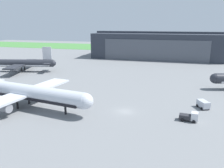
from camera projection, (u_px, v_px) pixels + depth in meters
ground_plane at (125, 111)px, 60.35m from camera, size 440.00×440.00×0.00m
grass_field_strip at (163, 49)px, 210.65m from camera, size 440.00×56.00×0.08m
maintenance_hangar at (157, 45)px, 153.07m from camera, size 83.08×32.43×17.47m
airliner_near_right at (27, 92)px, 62.58m from camera, size 40.79×34.48×13.40m
airliner_far_left at (20, 63)px, 109.21m from camera, size 34.42×27.12×11.94m
fuel_bowser at (203, 104)px, 62.40m from camera, size 3.50×4.38×2.13m
ops_van at (190, 117)px, 54.18m from camera, size 4.41×2.57×2.31m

